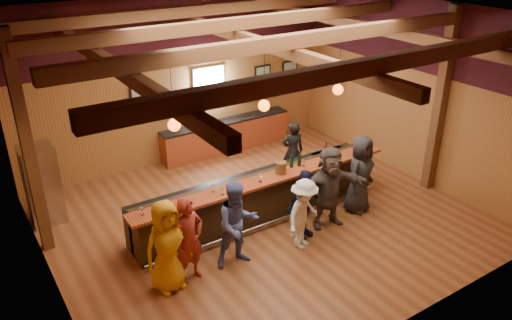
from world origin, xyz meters
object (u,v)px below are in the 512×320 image
at_px(back_bar_cabinet, 227,136).
at_px(bartender, 293,151).
at_px(customer_redvest, 189,240).
at_px(customer_white, 304,214).
at_px(customer_denim, 238,224).
at_px(bottle_a, 292,161).
at_px(stainless_fridge, 42,185).
at_px(customer_dark, 360,174).
at_px(customer_orange, 167,246).
at_px(customer_navy, 303,204).
at_px(bar_counter, 260,195).
at_px(ice_bucket, 281,168).
at_px(customer_brown, 329,187).

height_order(back_bar_cabinet, bartender, bartender).
xyz_separation_m(customer_redvest, customer_white, (2.40, -0.31, -0.09)).
bearing_deg(customer_denim, customer_white, -1.73).
distance_m(back_bar_cabinet, bottle_a, 3.85).
xyz_separation_m(back_bar_cabinet, customer_denim, (-2.52, -4.81, 0.41)).
bearing_deg(bottle_a, back_bar_cabinet, 83.01).
xyz_separation_m(customer_denim, bartender, (3.05, 2.32, -0.10)).
bearing_deg(bottle_a, stainless_fridge, 151.58).
height_order(stainless_fridge, customer_dark, customer_dark).
height_order(back_bar_cabinet, customer_redvest, customer_redvest).
height_order(stainless_fridge, customer_orange, stainless_fridge).
relative_size(customer_denim, customer_white, 1.16).
height_order(customer_denim, customer_navy, customer_denim).
xyz_separation_m(bar_counter, customer_dark, (2.05, -1.00, 0.40)).
relative_size(customer_dark, ice_bucket, 6.86).
bearing_deg(customer_orange, bartender, 21.49).
distance_m(bar_counter, ice_bucket, 0.85).
distance_m(customer_brown, ice_bucket, 1.13).
xyz_separation_m(customer_redvest, customer_dark, (4.38, 0.17, 0.06)).
bearing_deg(customer_denim, bottle_a, 35.44).
relative_size(bar_counter, customer_redvest, 3.68).
height_order(customer_redvest, ice_bucket, customer_redvest).
height_order(bar_counter, customer_redvest, customer_redvest).
bearing_deg(customer_redvest, customer_brown, -12.12).
bearing_deg(ice_bucket, customer_white, -103.27).
distance_m(customer_white, bartender, 3.05).
height_order(customer_navy, customer_dark, customer_dark).
relative_size(back_bar_cabinet, stainless_fridge, 2.22).
bearing_deg(bartender, customer_brown, 94.58).
relative_size(back_bar_cabinet, customer_navy, 2.54).
height_order(customer_dark, ice_bucket, customer_dark).
relative_size(customer_white, bottle_a, 3.96).
bearing_deg(customer_white, customer_brown, -2.10).
height_order(stainless_fridge, customer_navy, stainless_fridge).
bearing_deg(customer_redvest, bartender, 16.21).
height_order(customer_redvest, customer_brown, customer_brown).
distance_m(customer_navy, customer_brown, 0.77).
bearing_deg(customer_white, customer_dark, -8.83).
height_order(customer_redvest, customer_denim, customer_denim).
xyz_separation_m(stainless_fridge, bartender, (5.83, -1.37, -0.11)).
height_order(bar_counter, customer_denim, customer_denim).
height_order(bar_counter, customer_white, customer_white).
distance_m(stainless_fridge, customer_orange, 3.88).
bearing_deg(customer_redvest, customer_navy, -13.55).
xyz_separation_m(customer_navy, customer_dark, (1.77, 0.20, 0.13)).
relative_size(stainless_fridge, customer_denim, 1.01).
bearing_deg(customer_orange, customer_redvest, -2.77).
bearing_deg(customer_brown, customer_white, -149.49).
distance_m(customer_white, customer_brown, 1.04).
height_order(bar_counter, customer_orange, customer_orange).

